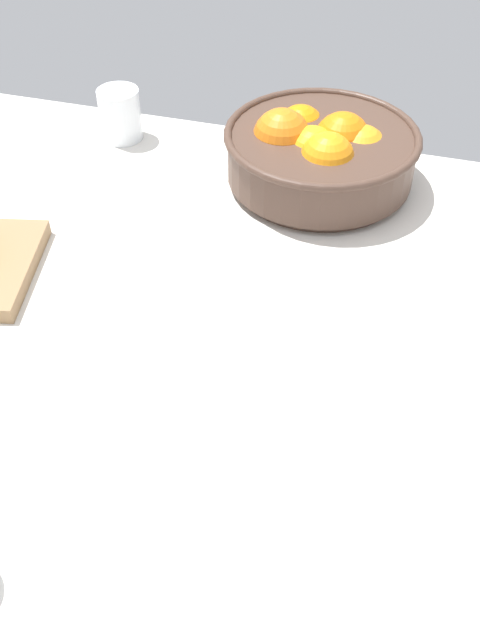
{
  "coord_description": "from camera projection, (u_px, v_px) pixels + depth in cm",
  "views": [
    {
      "loc": [
        17.77,
        -51.93,
        60.66
      ],
      "look_at": [
        2.41,
        1.06,
        7.95
      ],
      "focal_mm": 40.22,
      "sensor_mm": 36.0,
      "label": 1
    }
  ],
  "objects": [
    {
      "name": "ground_plane",
      "position": [
        217.0,
        381.0,
        0.83
      ],
      "size": [
        124.31,
        109.37,
        3.0
      ],
      "primitive_type": "cube",
      "color": "silver"
    },
    {
      "name": "fruit_bowl",
      "position": [
        320.0,
        153.0,
        1.06
      ],
      "size": [
        28.94,
        28.94,
        11.45
      ],
      "color": "#473328",
      "rests_on": "ground_plane"
    },
    {
      "name": "second_glass",
      "position": [
        121.0,
        118.0,
        1.17
      ],
      "size": [
        6.8,
        6.8,
        8.35
      ],
      "color": "white",
      "rests_on": "ground_plane"
    }
  ]
}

